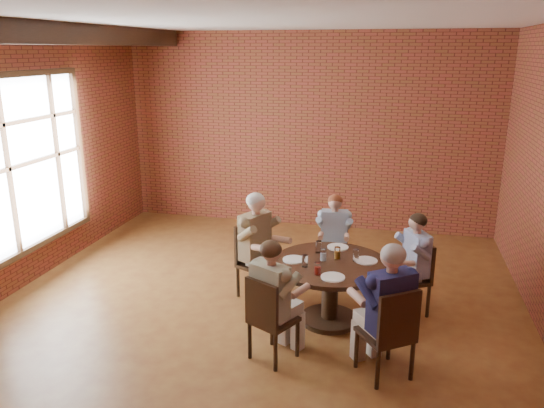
% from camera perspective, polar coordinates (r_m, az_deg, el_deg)
% --- Properties ---
extents(floor, '(7.00, 7.00, 0.00)m').
position_cam_1_polar(floor, '(6.60, -1.78, -11.59)').
color(floor, olive).
rests_on(floor, ground).
extents(ceiling, '(7.00, 7.00, 0.00)m').
position_cam_1_polar(ceiling, '(5.84, -2.09, 19.35)').
color(ceiling, silver).
rests_on(ceiling, wall_back).
extents(wall_back, '(7.00, 0.00, 7.00)m').
position_cam_1_polar(wall_back, '(9.36, 3.80, 7.75)').
color(wall_back, brown).
rests_on(wall_back, ground).
extents(wall_front, '(7.00, 0.00, 7.00)m').
position_cam_1_polar(wall_front, '(2.98, -20.51, -12.68)').
color(wall_front, brown).
rests_on(wall_front, ground).
extents(wall_left, '(0.00, 7.00, 7.00)m').
position_cam_1_polar(wall_left, '(7.53, -26.60, 3.94)').
color(wall_left, brown).
rests_on(wall_left, ground).
extents(ceiling_beam, '(0.22, 6.90, 0.26)m').
position_cam_1_polar(ceiling_beam, '(6.91, -22.98, 16.59)').
color(ceiling_beam, '#321D10').
rests_on(ceiling_beam, ceiling).
extents(window, '(0.10, 2.16, 2.36)m').
position_cam_1_polar(window, '(7.80, -24.31, 4.23)').
color(window, white).
rests_on(window, wall_left).
extents(dining_table, '(1.34, 1.34, 0.75)m').
position_cam_1_polar(dining_table, '(6.21, 6.29, -8.13)').
color(dining_table, '#321D10').
rests_on(dining_table, floor).
extents(chair_a, '(0.52, 0.52, 0.89)m').
position_cam_1_polar(chair_a, '(6.65, 15.27, -7.33)').
color(chair_a, '#321D10').
rests_on(chair_a, floor).
extents(diner_a, '(0.74, 0.69, 1.25)m').
position_cam_1_polar(diner_a, '(6.56, 14.78, -6.30)').
color(diner_a, '#3A4F97').
rests_on(diner_a, floor).
extents(chair_b, '(0.41, 0.41, 0.88)m').
position_cam_1_polar(chair_b, '(7.35, 6.66, -4.57)').
color(chair_b, '#321D10').
rests_on(chair_b, floor).
extents(diner_b, '(0.51, 0.61, 1.22)m').
position_cam_1_polar(diner_b, '(7.24, 6.67, -3.80)').
color(diner_b, '#8798AC').
rests_on(diner_b, floor).
extents(chair_c, '(0.59, 0.59, 0.96)m').
position_cam_1_polar(chair_c, '(6.86, -2.01, -5.70)').
color(chair_c, '#321D10').
rests_on(chair_c, floor).
extents(diner_c, '(0.85, 0.79, 1.37)m').
position_cam_1_polar(diner_c, '(6.75, -1.43, -4.55)').
color(diner_c, brown).
rests_on(diner_c, floor).
extents(chair_d, '(0.55, 0.55, 0.92)m').
position_cam_1_polar(chair_d, '(5.46, -0.39, -12.02)').
color(chair_d, '#321D10').
rests_on(chair_d, floor).
extents(diner_d, '(0.74, 0.79, 1.30)m').
position_cam_1_polar(diner_d, '(5.44, 0.18, -10.34)').
color(diner_d, tan).
rests_on(diner_d, floor).
extents(chair_e, '(0.62, 0.62, 0.96)m').
position_cam_1_polar(chair_e, '(5.30, 12.68, -13.17)').
color(chair_e, '#321D10').
rests_on(chair_e, floor).
extents(diner_e, '(0.84, 0.87, 1.37)m').
position_cam_1_polar(diner_e, '(5.28, 12.23, -11.15)').
color(diner_e, '#1A1B49').
rests_on(diner_e, floor).
extents(plate_a, '(0.26, 0.26, 0.01)m').
position_cam_1_polar(plate_a, '(6.21, 10.09, -6.01)').
color(plate_a, white).
rests_on(plate_a, dining_table).
extents(plate_b, '(0.26, 0.26, 0.01)m').
position_cam_1_polar(plate_b, '(6.56, 7.09, -4.63)').
color(plate_b, white).
rests_on(plate_b, dining_table).
extents(plate_c, '(0.26, 0.26, 0.01)m').
position_cam_1_polar(plate_c, '(6.15, 2.37, -5.99)').
color(plate_c, white).
rests_on(plate_c, dining_table).
extents(plate_d, '(0.26, 0.26, 0.01)m').
position_cam_1_polar(plate_d, '(5.73, 6.57, -7.81)').
color(plate_d, white).
rests_on(plate_d, dining_table).
extents(glass_a, '(0.07, 0.07, 0.14)m').
position_cam_1_polar(glass_a, '(6.17, 9.02, -5.46)').
color(glass_a, white).
rests_on(glass_a, dining_table).
extents(glass_b, '(0.07, 0.07, 0.14)m').
position_cam_1_polar(glass_b, '(6.21, 7.04, -5.24)').
color(glass_b, white).
rests_on(glass_b, dining_table).
extents(glass_c, '(0.07, 0.07, 0.14)m').
position_cam_1_polar(glass_c, '(6.38, 5.04, -4.59)').
color(glass_c, white).
rests_on(glass_c, dining_table).
extents(glass_d, '(0.07, 0.07, 0.14)m').
position_cam_1_polar(glass_d, '(6.14, 5.53, -5.44)').
color(glass_d, white).
rests_on(glass_d, dining_table).
extents(glass_e, '(0.07, 0.07, 0.14)m').
position_cam_1_polar(glass_e, '(5.96, 3.55, -6.12)').
color(glass_e, white).
rests_on(glass_e, dining_table).
extents(glass_f, '(0.07, 0.07, 0.14)m').
position_cam_1_polar(glass_f, '(5.77, 4.94, -6.91)').
color(glass_f, white).
rests_on(glass_f, dining_table).
extents(smartphone, '(0.12, 0.15, 0.01)m').
position_cam_1_polar(smartphone, '(5.90, 11.22, -7.35)').
color(smartphone, black).
rests_on(smartphone, dining_table).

